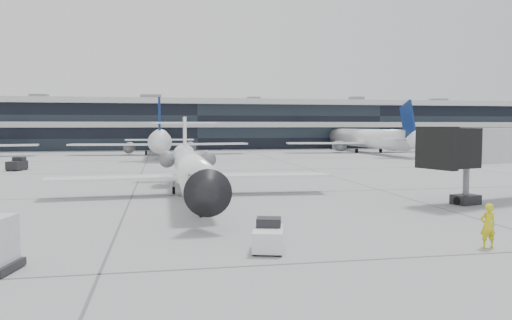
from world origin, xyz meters
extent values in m
plane|color=gray|center=(0.00, 0.00, 0.00)|extent=(220.00, 220.00, 0.00)
cube|color=black|center=(0.00, 82.00, 5.00)|extent=(170.00, 22.00, 10.00)
cylinder|color=white|center=(-5.52, -0.99, 2.04)|extent=(2.41, 21.32, 2.40)
cone|color=black|center=(-5.53, -12.89, 2.04)|extent=(2.40, 2.49, 2.40)
cone|color=white|center=(-5.51, 11.09, 2.31)|extent=(2.28, 2.84, 2.28)
cube|color=white|center=(-11.29, -0.10, 1.42)|extent=(9.91, 2.98, 0.20)
cube|color=white|center=(0.26, -0.10, 1.42)|extent=(9.91, 2.99, 0.20)
cylinder|color=slate|center=(-7.29, 6.30, 2.40)|extent=(1.33, 3.02, 1.33)
cylinder|color=slate|center=(-3.74, 6.30, 2.40)|extent=(1.33, 3.02, 1.33)
cube|color=white|center=(-5.51, 10.56, 4.18)|extent=(0.25, 2.31, 4.00)
cube|color=white|center=(-5.51, 10.92, 5.60)|extent=(6.40, 1.43, 0.14)
cylinder|color=black|center=(-5.53, -9.43, 0.25)|extent=(0.16, 0.50, 0.50)
cylinder|color=black|center=(-6.85, 0.79, 0.28)|extent=(0.21, 0.57, 0.57)
cylinder|color=black|center=(-4.19, 0.79, 0.28)|extent=(0.21, 0.57, 0.57)
cube|color=black|center=(11.03, -8.46, 3.89)|extent=(3.15, 3.53, 2.59)
cylinder|color=slate|center=(12.54, -8.01, 1.30)|extent=(0.41, 0.41, 2.59)
cube|color=black|center=(12.54, -8.01, 0.32)|extent=(1.97, 1.72, 0.65)
imported|color=yellow|center=(6.24, -19.12, 0.98)|extent=(0.75, 0.53, 1.97)
cube|color=white|center=(-3.31, -17.86, 0.53)|extent=(1.75, 2.36, 0.86)
cube|color=black|center=(-3.18, -17.40, 1.10)|extent=(1.24, 1.11, 0.48)
cylinder|color=black|center=(-3.62, -16.98, 0.21)|extent=(0.28, 0.45, 0.42)
cylinder|color=black|center=(-2.60, -17.26, 0.21)|extent=(0.28, 0.45, 0.42)
cylinder|color=black|center=(-4.02, -18.46, 0.21)|extent=(0.28, 0.45, 0.42)
cylinder|color=black|center=(-3.00, -18.74, 0.21)|extent=(0.28, 0.45, 0.42)
cone|color=#D6470B|center=(-5.08, 13.42, 0.30)|extent=(0.38, 0.38, 0.59)
cube|color=#D6470B|center=(-5.08, 13.42, 0.02)|extent=(0.52, 0.52, 0.03)
cube|color=black|center=(-24.66, 24.83, 0.62)|extent=(2.05, 2.77, 1.01)
cube|color=black|center=(-24.51, 25.38, 1.29)|extent=(1.46, 1.30, 0.56)
cylinder|color=black|center=(-25.02, 25.86, 0.25)|extent=(0.32, 0.53, 0.49)
cylinder|color=black|center=(-23.83, 25.54, 0.25)|extent=(0.32, 0.53, 0.49)
cylinder|color=black|center=(-25.49, 24.13, 0.25)|extent=(0.32, 0.53, 0.49)
cylinder|color=black|center=(-24.29, 23.81, 0.25)|extent=(0.32, 0.53, 0.49)
camera|label=1|loc=(-7.73, -38.37, 5.37)|focal=35.00mm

